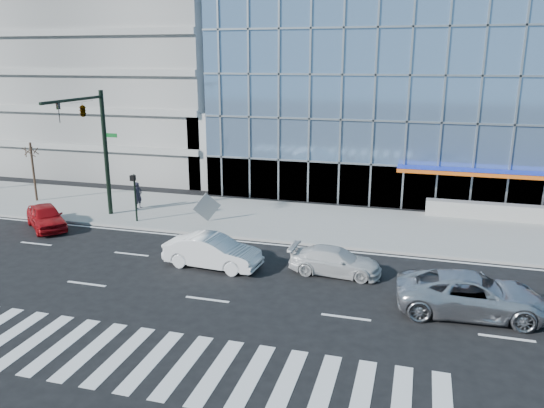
{
  "coord_description": "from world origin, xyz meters",
  "views": [
    {
      "loc": [
        8.4,
        -23.39,
        10.06
      ],
      "look_at": [
        0.93,
        3.0,
        2.49
      ],
      "focal_mm": 35.0,
      "sensor_mm": 36.0,
      "label": 1
    }
  ],
  "objects": [
    {
      "name": "street_tree_near",
      "position": [
        -18.0,
        7.5,
        3.78
      ],
      "size": [
        1.1,
        1.1,
        4.23
      ],
      "color": "#332319",
      "rests_on": "sidewalk"
    },
    {
      "name": "pedestrian",
      "position": [
        -9.85,
        7.63,
        1.06
      ],
      "size": [
        0.55,
        0.74,
        1.83
      ],
      "primitive_type": "imported",
      "rotation": [
        0.0,
        0.0,
        1.38
      ],
      "color": "black",
      "rests_on": "sidewalk"
    },
    {
      "name": "ramp_block",
      "position": [
        -6.0,
        18.0,
        3.0
      ],
      "size": [
        6.0,
        8.0,
        6.0
      ],
      "primitive_type": "cube",
      "color": "gray",
      "rests_on": "ground"
    },
    {
      "name": "sidewalk",
      "position": [
        0.0,
        8.0,
        0.07
      ],
      "size": [
        120.0,
        8.0,
        0.15
      ],
      "primitive_type": "cube",
      "color": "gray",
      "rests_on": "ground"
    },
    {
      "name": "red_sedan",
      "position": [
        -13.27,
        2.56,
        0.74
      ],
      "size": [
        4.44,
        4.14,
        1.48
      ],
      "primitive_type": "imported",
      "rotation": [
        0.0,
        0.0,
        0.87
      ],
      "color": "#A00C11",
      "rests_on": "ground"
    },
    {
      "name": "silver_suv",
      "position": [
        10.83,
        -2.26,
        0.83
      ],
      "size": [
        6.15,
        3.1,
        1.67
      ],
      "primitive_type": "imported",
      "rotation": [
        0.0,
        0.0,
        1.63
      ],
      "color": "silver",
      "rests_on": "ground"
    },
    {
      "name": "traffic_signal",
      "position": [
        -11.0,
        4.57,
        6.16
      ],
      "size": [
        1.14,
        5.74,
        8.0
      ],
      "color": "black",
      "rests_on": "sidewalk"
    },
    {
      "name": "ped_signal_post",
      "position": [
        -8.5,
        4.94,
        2.14
      ],
      "size": [
        0.3,
        0.33,
        3.0
      ],
      "color": "black",
      "rests_on": "sidewalk"
    },
    {
      "name": "parking_garage",
      "position": [
        -20.0,
        26.0,
        10.0
      ],
      "size": [
        24.0,
        24.0,
        20.0
      ],
      "primitive_type": "cube",
      "color": "gray",
      "rests_on": "ground"
    },
    {
      "name": "white_sedan",
      "position": [
        -1.17,
        -0.45,
        0.8
      ],
      "size": [
        4.99,
        2.1,
        1.6
      ],
      "primitive_type": "imported",
      "rotation": [
        0.0,
        0.0,
        1.49
      ],
      "color": "silver",
      "rests_on": "ground"
    },
    {
      "name": "white_suv",
      "position": [
        4.83,
        0.34,
        0.64
      ],
      "size": [
        4.5,
        1.98,
        1.29
      ],
      "primitive_type": "imported",
      "rotation": [
        0.0,
        0.0,
        1.53
      ],
      "color": "silver",
      "rests_on": "ground"
    },
    {
      "name": "theatre_building",
      "position": [
        14.0,
        26.0,
        7.5
      ],
      "size": [
        42.0,
        26.0,
        15.0
      ],
      "primitive_type": "cube",
      "color": "#7295BF",
      "rests_on": "ground"
    },
    {
      "name": "ground",
      "position": [
        0.0,
        0.0,
        0.0
      ],
      "size": [
        160.0,
        160.0,
        0.0
      ],
      "primitive_type": "plane",
      "color": "black",
      "rests_on": "ground"
    },
    {
      "name": "tilted_panel",
      "position": [
        -4.21,
        6.17,
        1.07
      ],
      "size": [
        1.47,
        1.2,
        1.84
      ],
      "primitive_type": "cube",
      "rotation": [
        0.0,
        0.75,
        0.68
      ],
      "color": "gray",
      "rests_on": "sidewalk"
    }
  ]
}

